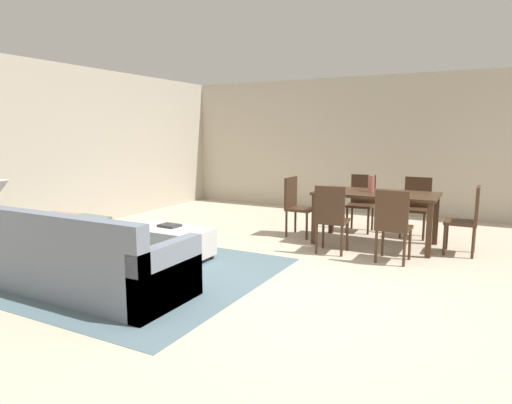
{
  "coord_description": "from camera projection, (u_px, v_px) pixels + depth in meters",
  "views": [
    {
      "loc": [
        1.69,
        -3.94,
        1.62
      ],
      "look_at": [
        -1.07,
        1.3,
        0.68
      ],
      "focal_mm": 31.1,
      "sensor_mm": 36.0,
      "label": 1
    }
  ],
  "objects": [
    {
      "name": "dining_chair_near_right",
      "position": [
        393.0,
        222.0,
        5.45
      ],
      "size": [
        0.41,
        0.41,
        0.92
      ],
      "color": "#422B1C",
      "rests_on": "ground_plane"
    },
    {
      "name": "wall_left",
      "position": [
        34.0,
        149.0,
        6.77
      ],
      "size": [
        0.12,
        11.0,
        2.7
      ],
      "primitive_type": "cube",
      "color": "#BCB2A0",
      "rests_on": "ground_plane"
    },
    {
      "name": "wall_back",
      "position": [
        393.0,
        146.0,
        8.63
      ],
      "size": [
        9.0,
        0.12,
        2.7
      ],
      "primitive_type": "cube",
      "color": "#BCB2A0",
      "rests_on": "ground_plane"
    },
    {
      "name": "ottoman_table",
      "position": [
        167.0,
        241.0,
        5.68
      ],
      "size": [
        1.15,
        0.58,
        0.4
      ],
      "color": "silver",
      "rests_on": "ground_plane"
    },
    {
      "name": "side_table",
      "position": [
        1.0,
        236.0,
        5.09
      ],
      "size": [
        0.4,
        0.4,
        0.55
      ],
      "color": "brown",
      "rests_on": "ground_plane"
    },
    {
      "name": "couch",
      "position": [
        86.0,
        264.0,
        4.47
      ],
      "size": [
        2.15,
        0.91,
        0.86
      ],
      "color": "slate",
      "rests_on": "ground_plane"
    },
    {
      "name": "dining_chair_head_east",
      "position": [
        468.0,
        216.0,
        5.81
      ],
      "size": [
        0.4,
        0.4,
        0.92
      ],
      "color": "#422B1C",
      "rests_on": "ground_plane"
    },
    {
      "name": "dining_chair_far_right",
      "position": [
        416.0,
        203.0,
        6.87
      ],
      "size": [
        0.42,
        0.42,
        0.92
      ],
      "color": "#422B1C",
      "rests_on": "ground_plane"
    },
    {
      "name": "book_on_ottoman",
      "position": [
        170.0,
        226.0,
        5.72
      ],
      "size": [
        0.27,
        0.21,
        0.03
      ],
      "primitive_type": "cube",
      "rotation": [
        0.0,
        0.0,
        -0.05
      ],
      "color": "#333338",
      "rests_on": "ottoman_table"
    },
    {
      "name": "dining_chair_head_west",
      "position": [
        296.0,
        203.0,
        6.91
      ],
      "size": [
        0.41,
        0.41,
        0.92
      ],
      "color": "#422B1C",
      "rests_on": "ground_plane"
    },
    {
      "name": "dining_chair_far_left",
      "position": [
        362.0,
        199.0,
        7.27
      ],
      "size": [
        0.42,
        0.42,
        0.92
      ],
      "color": "#422B1C",
      "rests_on": "ground_plane"
    },
    {
      "name": "dining_table",
      "position": [
        376.0,
        199.0,
        6.35
      ],
      "size": [
        1.68,
        0.9,
        0.76
      ],
      "color": "#422B1C",
      "rests_on": "ground_plane"
    },
    {
      "name": "area_rug",
      "position": [
        134.0,
        272.0,
        5.14
      ],
      "size": [
        3.0,
        2.8,
        0.01
      ],
      "primitive_type": "cube",
      "color": "slate",
      "rests_on": "ground_plane"
    },
    {
      "name": "dining_chair_near_left",
      "position": [
        331.0,
        215.0,
        5.87
      ],
      "size": [
        0.43,
        0.43,
        0.92
      ],
      "color": "#422B1C",
      "rests_on": "ground_plane"
    },
    {
      "name": "ground_plane",
      "position": [
        290.0,
        294.0,
        4.47
      ],
      "size": [
        10.8,
        10.8,
        0.0
      ],
      "primitive_type": "plane",
      "color": "beige"
    },
    {
      "name": "vase_centerpiece",
      "position": [
        371.0,
        184.0,
        6.38
      ],
      "size": [
        0.09,
        0.09,
        0.24
      ],
      "primitive_type": "cylinder",
      "color": "#B26659",
      "rests_on": "dining_table"
    }
  ]
}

